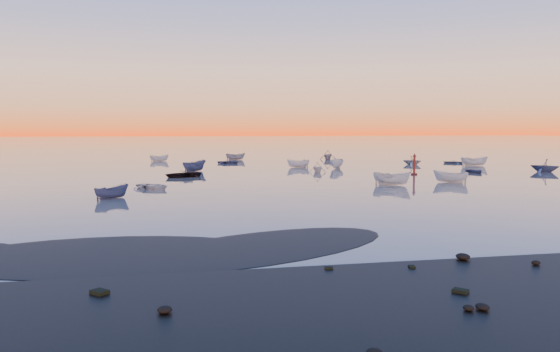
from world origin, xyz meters
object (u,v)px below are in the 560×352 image
object	(u,v)px
boat_near_right	(544,172)
channel_marker	(414,166)
boat_near_left	(153,189)
boat_near_center	(112,199)

from	to	relation	value
boat_near_right	channel_marker	bearing A→B (deg)	-37.05
boat_near_right	channel_marker	distance (m)	20.41
boat_near_right	boat_near_left	bearing A→B (deg)	-26.93
boat_near_left	boat_near_right	xyz separation A→B (m)	(54.60, 11.00, 0.00)
channel_marker	boat_near_center	bearing A→B (deg)	-154.57
boat_near_center	boat_near_left	bearing A→B (deg)	-63.31
boat_near_right	channel_marker	world-z (taller)	channel_marker
boat_near_center	boat_near_right	world-z (taller)	boat_near_right
boat_near_left	boat_near_center	xyz separation A→B (m)	(-3.40, -7.35, 0.00)
boat_near_right	channel_marker	size ratio (longest dim) A/B	1.35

